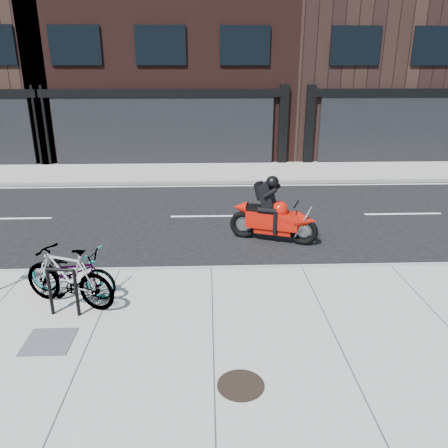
{
  "coord_description": "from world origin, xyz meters",
  "views": [
    {
      "loc": [
        -0.05,
        -10.67,
        4.27
      ],
      "look_at": [
        0.3,
        -1.24,
        0.9
      ],
      "focal_mm": 35.0,
      "sensor_mm": 36.0,
      "label": 1
    }
  ],
  "objects_px": {
    "motorcycle": "(277,216)",
    "bicycle_front": "(72,272)",
    "utility_grate": "(49,341)",
    "bike_rack": "(63,288)",
    "manhole_cover": "(241,385)",
    "bicycle_rear": "(68,277)"
  },
  "relations": [
    {
      "from": "bicycle_front",
      "to": "bicycle_rear",
      "type": "height_order",
      "value": "bicycle_rear"
    },
    {
      "from": "motorcycle",
      "to": "bicycle_front",
      "type": "bearing_deg",
      "value": -125.48
    },
    {
      "from": "manhole_cover",
      "to": "utility_grate",
      "type": "distance_m",
      "value": 3.21
    },
    {
      "from": "bicycle_front",
      "to": "motorcycle",
      "type": "relative_size",
      "value": 0.81
    },
    {
      "from": "bike_rack",
      "to": "bicycle_rear",
      "type": "bearing_deg",
      "value": 90.51
    },
    {
      "from": "manhole_cover",
      "to": "utility_grate",
      "type": "height_order",
      "value": "same"
    },
    {
      "from": "bike_rack",
      "to": "utility_grate",
      "type": "relative_size",
      "value": 1.21
    },
    {
      "from": "motorcycle",
      "to": "utility_grate",
      "type": "distance_m",
      "value": 6.28
    },
    {
      "from": "motorcycle",
      "to": "manhole_cover",
      "type": "bearing_deg",
      "value": -82.67
    },
    {
      "from": "bicycle_front",
      "to": "motorcycle",
      "type": "distance_m",
      "value": 5.27
    },
    {
      "from": "bicycle_front",
      "to": "utility_grate",
      "type": "relative_size",
      "value": 2.44
    },
    {
      "from": "bicycle_rear",
      "to": "bicycle_front",
      "type": "bearing_deg",
      "value": -149.82
    },
    {
      "from": "manhole_cover",
      "to": "utility_grate",
      "type": "xyz_separation_m",
      "value": [
        -3.0,
        1.14,
        0.0
      ]
    },
    {
      "from": "bike_rack",
      "to": "manhole_cover",
      "type": "relative_size",
      "value": 1.38
    },
    {
      "from": "utility_grate",
      "to": "motorcycle",
      "type": "bearing_deg",
      "value": 45.95
    },
    {
      "from": "bicycle_rear",
      "to": "motorcycle",
      "type": "distance_m",
      "value": 5.45
    },
    {
      "from": "motorcycle",
      "to": "utility_grate",
      "type": "bearing_deg",
      "value": -113.28
    },
    {
      "from": "bicycle_rear",
      "to": "manhole_cover",
      "type": "xyz_separation_m",
      "value": [
        2.98,
        -2.32,
        -0.56
      ]
    },
    {
      "from": "bike_rack",
      "to": "manhole_cover",
      "type": "bearing_deg",
      "value": -33.47
    },
    {
      "from": "bicycle_front",
      "to": "utility_grate",
      "type": "height_order",
      "value": "bicycle_front"
    },
    {
      "from": "bicycle_front",
      "to": "manhole_cover",
      "type": "distance_m",
      "value": 4.1
    },
    {
      "from": "bike_rack",
      "to": "bicycle_front",
      "type": "height_order",
      "value": "bicycle_front"
    }
  ]
}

